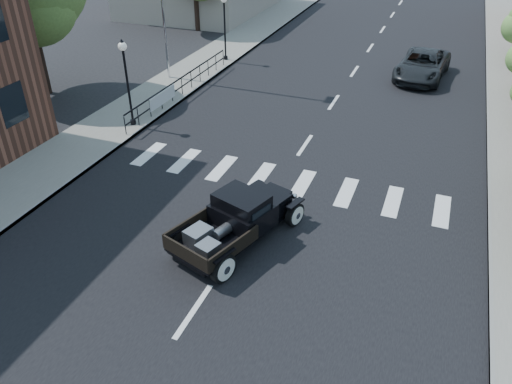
% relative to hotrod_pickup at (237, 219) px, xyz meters
% --- Properties ---
extents(ground, '(120.00, 120.00, 0.00)m').
position_rel_hotrod_pickup_xyz_m(ground, '(0.10, -0.12, -0.79)').
color(ground, black).
rests_on(ground, ground).
extents(road, '(14.00, 80.00, 0.02)m').
position_rel_hotrod_pickup_xyz_m(road, '(0.10, 14.88, -0.78)').
color(road, black).
rests_on(road, ground).
extents(road_markings, '(12.00, 60.00, 0.06)m').
position_rel_hotrod_pickup_xyz_m(road_markings, '(0.10, 9.88, -0.79)').
color(road_markings, silver).
rests_on(road_markings, ground).
extents(sidewalk_left, '(3.00, 80.00, 0.15)m').
position_rel_hotrod_pickup_xyz_m(sidewalk_left, '(-8.40, 14.88, -0.72)').
color(sidewalk_left, gray).
rests_on(sidewalk_left, ground).
extents(railing, '(0.08, 10.00, 1.00)m').
position_rel_hotrod_pickup_xyz_m(railing, '(-7.20, 9.88, -0.14)').
color(railing, black).
rests_on(railing, sidewalk_left).
extents(banner, '(0.04, 2.20, 0.60)m').
position_rel_hotrod_pickup_xyz_m(banner, '(-7.12, 7.88, -0.34)').
color(banner, silver).
rests_on(banner, sidewalk_left).
extents(lamp_post_b, '(0.36, 0.36, 3.73)m').
position_rel_hotrod_pickup_xyz_m(lamp_post_b, '(-7.50, 5.88, 1.22)').
color(lamp_post_b, black).
rests_on(lamp_post_b, sidewalk_left).
extents(lamp_post_c, '(0.36, 0.36, 3.73)m').
position_rel_hotrod_pickup_xyz_m(lamp_post_c, '(-7.50, 15.88, 1.22)').
color(lamp_post_c, black).
rests_on(lamp_post_c, sidewalk_left).
extents(big_tree_near, '(5.90, 5.90, 8.67)m').
position_rel_hotrod_pickup_xyz_m(big_tree_near, '(-13.90, 7.88, 3.54)').
color(big_tree_near, '#517030').
rests_on(big_tree_near, ground).
extents(hotrod_pickup, '(3.46, 5.01, 1.58)m').
position_rel_hotrod_pickup_xyz_m(hotrod_pickup, '(0.00, 0.00, 0.00)').
color(hotrod_pickup, black).
rests_on(hotrod_pickup, ground).
extents(second_car, '(2.87, 5.38, 1.44)m').
position_rel_hotrod_pickup_xyz_m(second_car, '(3.70, 17.12, -0.07)').
color(second_car, black).
rests_on(second_car, ground).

